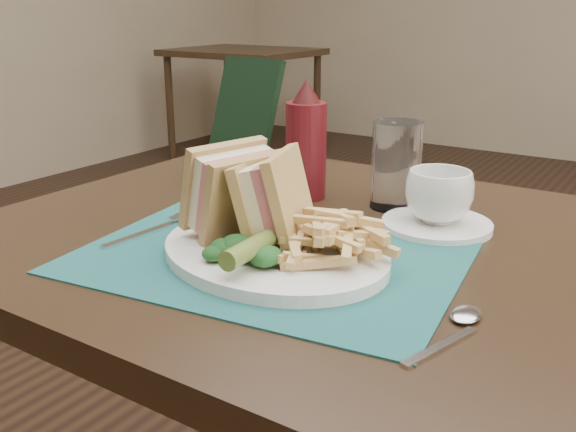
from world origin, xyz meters
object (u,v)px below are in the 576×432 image
Objects in this scene: saucer at (437,225)px; check_presenter at (243,119)px; drinking_glass at (396,165)px; table_bg_left at (244,106)px; plate at (274,252)px; sandwich_half_a at (223,186)px; sandwich_half_b at (257,195)px; ketchup_bottle at (306,139)px; coffee_cup at (439,196)px; placemat at (268,258)px.

check_presenter is (-0.38, 0.07, 0.10)m from saucer.
drinking_glass is at bearing 4.15° from check_presenter.
table_bg_left is 3.00× the size of plate.
sandwich_half_b is at bearing 9.59° from sandwich_half_a.
ketchup_bottle reaches higher than plate.
sandwich_half_a reaches higher than coffee_cup.
table_bg_left is 3.45m from ketchup_bottle.
table_bg_left is at bearing 140.08° from sandwich_half_a.
saucer is at bearing -7.01° from ketchup_bottle.
plate is 1.61× the size of ketchup_bottle.
drinking_glass is 0.15m from ketchup_bottle.
table_bg_left is 3.68m from sandwich_half_b.
sandwich_half_b is 0.36m from check_presenter.
sandwich_half_a reaches higher than table_bg_left.
ketchup_bottle is (-0.23, 0.03, 0.05)m from coffee_cup.
sandwich_half_a reaches higher than plate.
drinking_glass is at bearing 147.48° from saucer.
drinking_glass is at bearing 11.49° from ketchup_bottle.
sandwich_half_a reaches higher than drinking_glass.
drinking_glass is (-0.09, 0.06, 0.06)m from saucer.
placemat is (2.24, -2.92, 0.38)m from table_bg_left.
placemat is at bearing -41.62° from check_presenter.
ketchup_bottle is (-0.02, 0.23, 0.02)m from sandwich_half_a.
saucer is (0.21, 0.20, -0.07)m from sandwich_half_a.
coffee_cup is at bearing 57.03° from sandwich_half_a.
plate reaches higher than placemat.
sandwich_half_b is at bearing -127.39° from coffee_cup.
coffee_cup is (0.21, 0.20, -0.03)m from sandwich_half_a.
plate is 0.11m from sandwich_half_a.
plate is at bearing -97.06° from drinking_glass.
table_bg_left is at bearing 128.71° from ketchup_bottle.
sandwich_half_a reaches higher than saucer.
placemat is at bearing -68.20° from ketchup_bottle.
drinking_glass is (0.03, 0.27, 0.06)m from plate.
drinking_glass reaches higher than saucer.
sandwich_half_b reaches higher than placemat.
drinking_glass is (0.04, 0.27, 0.06)m from placemat.
placemat is at bearing -121.10° from coffee_cup.
plate is 1.42× the size of check_presenter.
sandwich_half_a reaches higher than sandwich_half_b.
coffee_cup reaches higher than placemat.
sandwich_half_a is 1.28× the size of coffee_cup.
table_bg_left is 3.70m from placemat.
placemat is at bearing -44.48° from sandwich_half_b.
plate is 0.28m from drinking_glass.
ketchup_bottle is 0.88× the size of check_presenter.
check_presenter is at bearing 131.08° from placemat.
table_bg_left is at bearing 127.51° from placemat.
table_bg_left is at bearing 131.28° from saucer.
plate is (2.25, -2.91, 0.38)m from table_bg_left.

